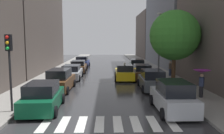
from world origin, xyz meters
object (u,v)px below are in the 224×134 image
Objects in this scene: pedestrian_near_tree at (170,63)px; parked_car_right_fourth at (137,66)px; parked_car_left_third at (72,72)px; parked_car_right_nearest at (173,97)px; pedestrian_foreground at (202,76)px; parked_car_left_fourth at (78,67)px; traffic_light_left_corner at (9,56)px; parked_car_right_second at (152,80)px; lamp_post_right at (159,40)px; parked_car_left_fifth at (82,62)px; parked_car_right_third at (142,72)px; parked_car_left_second at (60,81)px; parked_car_left_nearest at (43,97)px; taxi_midroad at (124,72)px; street_tree_right at (175,35)px.

parked_car_right_fourth is at bearing 57.66° from pedestrian_near_tree.
parked_car_left_third is 1.10× the size of parked_car_right_nearest.
pedestrian_foreground is at bearing -46.08° from parked_car_right_nearest.
traffic_light_left_corner is at bearing 173.00° from parked_car_left_fourth.
lamp_post_right is (1.82, 5.53, 3.37)m from parked_car_right_second.
traffic_light_left_corner is at bearing 177.61° from parked_car_left_fifth.
parked_car_right_third is 0.61× the size of lamp_post_right.
pedestrian_foreground is (10.50, -19.85, 0.85)m from parked_car_left_fifth.
parked_car_left_second is 1.09× the size of traffic_light_left_corner.
pedestrian_foreground is at bearing -150.77° from parked_car_left_fifth.
parked_car_left_nearest is 12.07m from taxi_midroad.
traffic_light_left_corner is (-9.33, -17.14, 2.48)m from parked_car_right_fourth.
lamp_post_right reaches higher than parked_car_left_nearest.
parked_car_left_second is at bearing 76.16° from traffic_light_left_corner.
pedestrian_near_tree reaches higher than parked_car_left_third.
parked_car_left_fourth is at bearing 45.55° from taxi_midroad.
parked_car_right_third is (7.58, 11.01, -0.04)m from parked_car_left_nearest.
parked_car_left_fourth is 17.55m from pedestrian_foreground.
parked_car_right_third is 15.02m from traffic_light_left_corner.
parked_car_left_nearest reaches higher than parked_car_right_third.
lamp_post_right is at bearing 46.94° from traffic_light_left_corner.
parked_car_right_nearest is 2.22× the size of pedestrian_near_tree.
pedestrian_near_tree is at bearing 34.76° from lamp_post_right.
traffic_light_left_corner reaches higher than parked_car_left_nearest.
pedestrian_foreground is at bearing -163.26° from pedestrian_near_tree.
lamp_post_right is at bearing -22.50° from pedestrian_foreground.
taxi_midroad is at bearing 9.56° from parked_car_right_nearest.
parked_car_right_nearest is 6.05m from parked_car_right_second.
pedestrian_foreground is (10.40, -14.11, 0.91)m from parked_car_left_fourth.
taxi_midroad reaches higher than parked_car_right_second.
parked_car_right_nearest reaches higher than parked_car_right_third.
pedestrian_foreground is at bearing -145.27° from parked_car_left_fourth.
parked_car_right_fourth reaches higher than parked_car_left_fourth.
parked_car_right_fourth is 2.44× the size of pedestrian_foreground.
parked_car_left_second is 10.98m from pedestrian_foreground.
traffic_light_left_corner reaches higher than taxi_midroad.
parked_car_left_third is 11.00m from parked_car_left_fifth.
traffic_light_left_corner is (-12.60, -12.88, 1.69)m from pedestrian_near_tree.
parked_car_left_nearest is 0.63× the size of lamp_post_right.
parked_car_left_third is 1.10× the size of traffic_light_left_corner.
parked_car_left_fourth is at bearing 7.48° from pedestrian_foreground.
pedestrian_near_tree is (11.02, 12.26, 0.81)m from parked_car_left_nearest.
pedestrian_near_tree is (3.44, 1.25, 0.85)m from parked_car_right_third.
parked_car_right_nearest is 0.62× the size of lamp_post_right.
parked_car_left_fourth is 1.08× the size of parked_car_right_nearest.
street_tree_right reaches higher than pedestrian_foreground.
pedestrian_near_tree is (0.60, 9.95, -0.05)m from pedestrian_foreground.
parked_car_right_third is 0.64× the size of street_tree_right.
taxi_midroad is (5.64, -5.75, 0.03)m from parked_car_left_fourth.
parked_car_left_fifth is 0.99× the size of parked_car_right_third.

